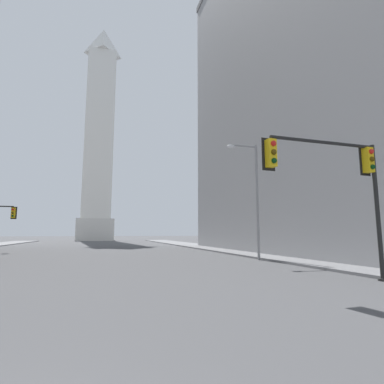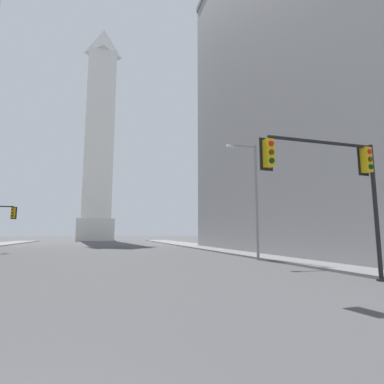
# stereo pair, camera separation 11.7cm
# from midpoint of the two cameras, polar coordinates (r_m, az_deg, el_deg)

# --- Properties ---
(sidewalk_right) EXTENTS (5.00, 97.93, 0.15)m
(sidewalk_right) POSITION_cam_midpoint_polar(r_m,az_deg,el_deg) (34.61, 7.25, -10.92)
(sidewalk_right) COLOR slate
(sidewalk_right) RESTS_ON ground_plane
(building_right) EXTENTS (26.37, 37.07, 39.41)m
(building_right) POSITION_cam_midpoint_polar(r_m,az_deg,el_deg) (40.79, 29.12, 18.99)
(building_right) COLOR #9E9EA0
(building_right) RESTS_ON ground_plane
(obelisk) EXTENTS (9.29, 9.29, 60.71)m
(obelisk) POSITION_cam_midpoint_polar(r_m,az_deg,el_deg) (88.07, -17.10, 10.40)
(obelisk) COLOR silver
(obelisk) RESTS_ON ground_plane
(traffic_light_near_right) EXTENTS (5.62, 0.51, 5.85)m
(traffic_light_near_right) POSITION_cam_midpoint_polar(r_m,az_deg,el_deg) (14.00, 26.34, 3.27)
(traffic_light_near_right) COLOR black
(traffic_light_near_right) RESTS_ON ground_plane
(street_lamp) EXTENTS (2.53, 0.36, 8.77)m
(street_lamp) POSITION_cam_midpoint_polar(r_m,az_deg,el_deg) (23.21, 11.51, 0.54)
(street_lamp) COLOR gray
(street_lamp) RESTS_ON ground_plane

